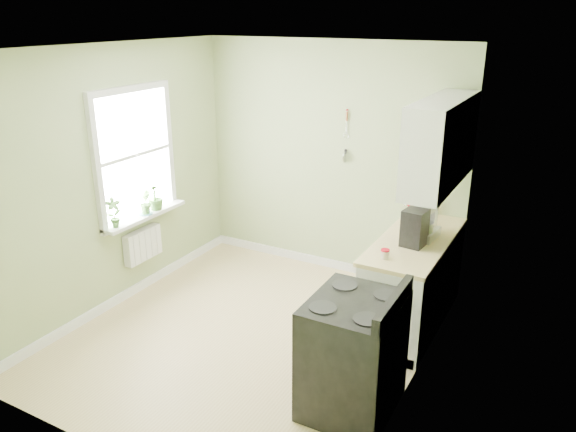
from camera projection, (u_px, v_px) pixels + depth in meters
The scene contains 21 objects.
floor at pixel (250, 336), 5.49m from camera, with size 3.20×3.60×0.02m, color tan.
ceiling at pixel (242, 46), 4.55m from camera, with size 3.20×3.60×0.02m, color white.
wall_back at pixel (330, 160), 6.51m from camera, with size 3.20×0.02×2.70m, color #A5B67C.
wall_left at pixel (114, 180), 5.75m from camera, with size 0.02×3.60×2.70m, color #A5B67C.
wall_right at pixel (423, 237), 4.30m from camera, with size 0.02×3.60×2.70m, color #A5B67C.
base_cabinets at pixel (413, 283), 5.57m from camera, with size 0.60×1.60×0.87m, color white.
countertop at pixel (415, 241), 5.42m from camera, with size 0.64×1.60×0.04m, color beige.
upper_cabinets at pixel (441, 143), 5.11m from camera, with size 0.35×1.40×0.80m, color white.
window at pixel (134, 155), 5.91m from camera, with size 0.06×1.14×1.44m.
window_sill at pixel (145, 216), 6.11m from camera, with size 0.18×1.14×0.04m, color white.
radiator at pixel (143, 245), 6.20m from camera, with size 0.12×0.50×0.35m, color white.
wall_utensils at pixel (346, 144), 6.32m from camera, with size 0.02×0.14×0.58m.
stove at pixel (353, 355), 4.34m from camera, with size 0.69×0.78×1.07m.
stand_mixer at pixel (427, 219), 5.40m from camera, with size 0.24×0.37×0.43m.
kettle at pixel (414, 205), 6.09m from camera, with size 0.17×0.10×0.17m.
coffee_maker at pixel (414, 229), 5.21m from camera, with size 0.22×0.24×0.35m.
red_tray at pixel (421, 200), 6.03m from camera, with size 0.32×0.32×0.02m, color #A80010.
jar at pixel (385, 254), 4.97m from camera, with size 0.08×0.08×0.09m.
plant_a at pixel (114, 213), 5.67m from camera, with size 0.17×0.11×0.32m, color #3E6829.
plant_b at pixel (145, 202), 6.06m from camera, with size 0.15×0.12×0.26m, color #3E6829.
plant_c at pixel (155, 197), 6.19m from camera, with size 0.17×0.17×0.30m, color #3E6829.
Camera 1 is at (2.61, -3.99, 2.98)m, focal length 35.00 mm.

